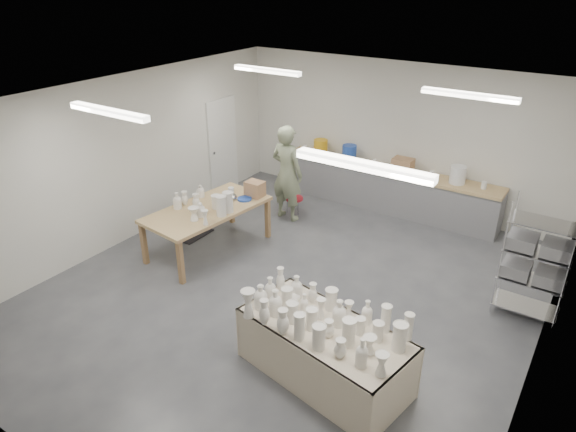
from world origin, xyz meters
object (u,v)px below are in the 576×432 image
Objects in this scene: drying_table at (323,347)px; red_stool at (294,199)px; work_table at (212,207)px; potter at (287,173)px.

drying_table is 4.74m from red_stool.
drying_table is 0.97× the size of work_table.
red_stool is at bearing 86.47° from work_table.
drying_table is 4.72× the size of red_stool.
potter reaches higher than work_table.
potter reaches higher than red_stool.
work_table reaches higher than red_stool.
drying_table is 3.66m from work_table.
work_table is 1.20× the size of potter.
potter is 4.04× the size of red_stool.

